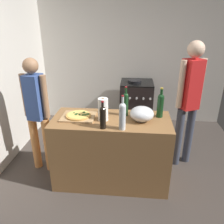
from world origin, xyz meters
TOP-DOWN VIEW (x-y plane):
  - ground_plane at (0.00, 1.30)m, footprint 3.84×3.20m
  - kitchen_wall_rear at (0.00, 2.65)m, footprint 3.84×0.10m
  - kitchen_wall_left at (-1.67, 1.30)m, footprint 0.10×3.20m
  - counter at (-0.08, 0.64)m, footprint 1.42×0.62m
  - cutting_board at (-0.48, 0.65)m, footprint 0.40×0.32m
  - pizza at (-0.48, 0.65)m, footprint 0.30×0.30m
  - mixing_bowl at (0.28, 0.63)m, footprint 0.28×0.28m
  - paper_towel_roll at (-0.17, 0.61)m, footprint 0.12×0.12m
  - wine_bottle_clear at (-0.15, 0.40)m, footprint 0.07×0.07m
  - wine_bottle_amber at (0.09, 0.77)m, footprint 0.06×0.06m
  - wine_bottle_dark at (0.50, 0.76)m, footprint 0.08×0.08m
  - wine_bottle_green at (0.07, 0.39)m, footprint 0.07×0.07m
  - stove at (0.24, 2.25)m, footprint 0.59×0.59m
  - person_in_stripes at (-1.07, 0.80)m, footprint 0.36×0.23m
  - person_in_red at (0.92, 1.12)m, footprint 0.35×0.28m

SIDE VIEW (x-z plane):
  - ground_plane at x=0.00m, z-range -0.02..0.00m
  - counter at x=-0.08m, z-range 0.00..0.89m
  - stove at x=0.24m, z-range -0.02..0.92m
  - person_in_stripes at x=-1.07m, z-range 0.11..1.67m
  - cutting_board at x=-0.48m, z-range 0.89..0.91m
  - pizza at x=-0.48m, z-range 0.91..0.93m
  - mixing_bowl at x=0.28m, z-range 0.89..1.06m
  - person_in_red at x=0.92m, z-range 0.15..1.90m
  - paper_towel_roll at x=-0.17m, z-range 0.89..1.16m
  - wine_bottle_clear at x=-0.15m, z-range 0.87..1.19m
  - wine_bottle_amber at x=0.09m, z-range 0.86..1.24m
  - wine_bottle_dark at x=0.50m, z-range 0.87..1.24m
  - wine_bottle_green at x=0.07m, z-range 0.86..1.25m
  - kitchen_wall_rear at x=0.00m, z-range 0.00..2.60m
  - kitchen_wall_left at x=-1.67m, z-range 0.00..2.60m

